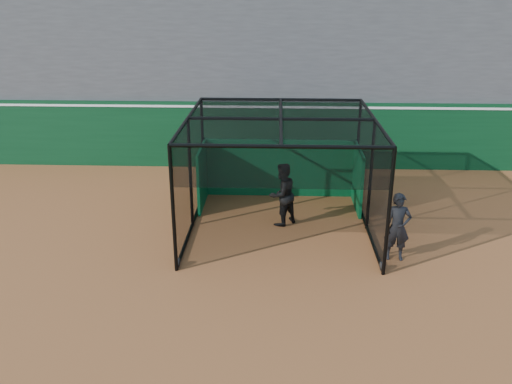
{
  "coord_description": "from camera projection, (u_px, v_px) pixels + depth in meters",
  "views": [
    {
      "loc": [
        0.54,
        -11.38,
        6.52
      ],
      "look_at": [
        0.01,
        2.0,
        1.4
      ],
      "focal_mm": 38.0,
      "sensor_mm": 36.0,
      "label": 1
    }
  ],
  "objects": [
    {
      "name": "grandstand",
      "position": [
        265.0,
        37.0,
        22.82
      ],
      "size": [
        50.0,
        7.85,
        8.95
      ],
      "color": "#4C4C4F",
      "rests_on": "ground"
    },
    {
      "name": "ground",
      "position": [
        252.0,
        276.0,
        12.97
      ],
      "size": [
        120.0,
        120.0,
        0.0
      ],
      "primitive_type": "plane",
      "color": "brown",
      "rests_on": "ground"
    },
    {
      "name": "outfield_wall",
      "position": [
        262.0,
        133.0,
        20.44
      ],
      "size": [
        50.0,
        0.5,
        2.5
      ],
      "color": "#0A371A",
      "rests_on": "ground"
    },
    {
      "name": "batter",
      "position": [
        282.0,
        194.0,
        15.49
      ],
      "size": [
        1.13,
        1.12,
        1.85
      ],
      "primitive_type": "imported",
      "rotation": [
        0.0,
        0.0,
        3.87
      ],
      "color": "black",
      "rests_on": "ground"
    },
    {
      "name": "on_deck_player",
      "position": [
        397.0,
        227.0,
        13.5
      ],
      "size": [
        0.66,
        0.47,
        1.76
      ],
      "color": "black",
      "rests_on": "ground"
    },
    {
      "name": "batting_cage",
      "position": [
        280.0,
        175.0,
        15.07
      ],
      "size": [
        5.11,
        5.38,
        3.17
      ],
      "color": "black",
      "rests_on": "ground"
    }
  ]
}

